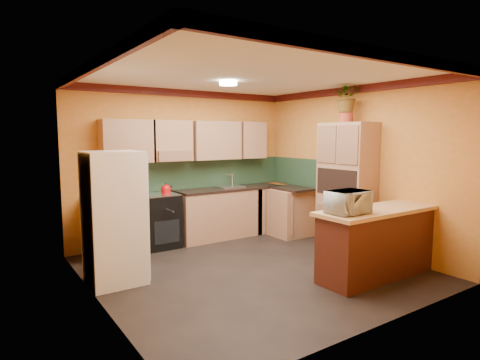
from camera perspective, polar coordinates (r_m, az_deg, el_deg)
name	(u,v)px	position (r m, az deg, el deg)	size (l,w,h in m)	color
room_shell	(242,122)	(5.77, 0.22, 8.28)	(4.24, 4.24, 2.72)	black
base_cabinets_back	(193,217)	(7.22, -6.72, -5.30)	(3.65, 0.60, 0.88)	#AB785A
countertop_back	(193,192)	(7.14, -6.77, -1.68)	(3.65, 0.62, 0.04)	black
stove	(160,221)	(6.96, -11.32, -5.70)	(0.58, 0.58, 0.91)	black
kettle	(166,189)	(6.86, -10.49, -1.23)	(0.17, 0.17, 0.18)	#B70C0D
sink	(229,187)	(7.52, -1.51, -0.97)	(0.48, 0.40, 0.03)	silver
base_cabinets_right	(293,212)	(7.70, 7.53, -4.57)	(0.60, 0.80, 0.88)	#AB785A
countertop_right	(293,188)	(7.63, 7.58, -1.18)	(0.62, 0.80, 0.04)	black
fridge	(114,218)	(5.38, -17.50, -5.14)	(0.68, 0.66, 1.70)	white
pantry	(346,187)	(6.78, 14.88, -1.01)	(0.48, 0.90, 2.10)	#AB785A
fern_pot	(346,118)	(6.76, 14.83, 8.57)	(0.22, 0.22, 0.16)	#A83F28
fern	(347,96)	(6.78, 14.92, 11.42)	(0.46, 0.40, 0.51)	#AB785A
breakfast_bar	(378,244)	(5.75, 18.99, -8.65)	(1.80, 0.55, 0.88)	#441F0F
bar_top	(379,210)	(5.65, 19.16, -4.09)	(1.90, 0.65, 0.05)	tan
microwave	(348,202)	(5.15, 15.13, -3.05)	(0.52, 0.35, 0.29)	white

